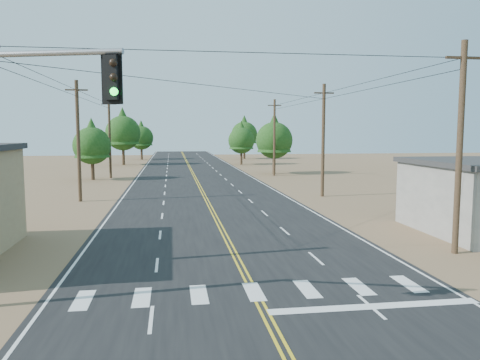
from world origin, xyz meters
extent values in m
cube|color=black|center=(0.00, 30.00, 0.01)|extent=(15.00, 200.00, 0.02)
cylinder|color=#4C3826|center=(-10.50, 32.00, 5.00)|extent=(0.30, 0.30, 10.00)
cube|color=#4C3826|center=(-10.50, 32.00, 9.20)|extent=(1.80, 0.12, 0.12)
cylinder|color=#4C3826|center=(-10.50, 52.00, 5.00)|extent=(0.30, 0.30, 10.00)
cube|color=#4C3826|center=(-10.50, 52.00, 9.20)|extent=(1.80, 0.12, 0.12)
cylinder|color=#4C3826|center=(10.50, 12.00, 5.00)|extent=(0.30, 0.30, 10.00)
cube|color=#4C3826|center=(10.50, 12.00, 9.20)|extent=(1.80, 0.12, 0.12)
cylinder|color=#4C3826|center=(10.50, 32.00, 5.00)|extent=(0.30, 0.30, 10.00)
cube|color=#4C3826|center=(10.50, 32.00, 9.20)|extent=(1.80, 0.12, 0.12)
cylinder|color=#4C3826|center=(10.50, 52.00, 5.00)|extent=(0.30, 0.30, 10.00)
cube|color=#4C3826|center=(10.50, 52.00, 9.20)|extent=(1.80, 0.12, 0.12)
cylinder|color=gray|center=(-7.60, 6.62, 8.08)|extent=(6.85, 2.25, 0.18)
cube|color=black|center=(-4.53, 5.68, 7.34)|extent=(0.48, 0.44, 1.25)
sphere|color=black|center=(-4.47, 5.49, 7.74)|extent=(0.23, 0.23, 0.23)
sphere|color=black|center=(-4.47, 5.49, 7.34)|extent=(0.23, 0.23, 0.23)
sphere|color=#0CE533|center=(-4.47, 5.49, 6.94)|extent=(0.23, 0.23, 0.23)
cylinder|color=#3F2D1E|center=(-12.35, 49.98, 1.35)|extent=(0.42, 0.42, 2.70)
cone|color=#194012|center=(-12.35, 49.98, 5.09)|extent=(4.19, 4.19, 4.79)
sphere|color=#194012|center=(-12.35, 49.98, 4.12)|extent=(4.49, 4.49, 4.49)
cylinder|color=#3F2D1E|center=(-11.22, 75.49, 1.81)|extent=(0.49, 0.49, 3.62)
cone|color=#194012|center=(-11.22, 75.49, 6.84)|extent=(5.63, 5.63, 6.44)
sphere|color=#194012|center=(-11.22, 75.49, 5.53)|extent=(6.04, 6.04, 6.04)
cylinder|color=#3F2D1E|center=(-9.04, 90.82, 1.47)|extent=(0.47, 0.47, 2.95)
cone|color=#194012|center=(-9.04, 90.82, 5.57)|extent=(4.59, 4.59, 5.24)
sphere|color=#194012|center=(-9.04, 90.82, 4.51)|extent=(4.92, 4.92, 4.92)
cylinder|color=#3F2D1E|center=(11.08, 54.70, 1.51)|extent=(0.43, 0.43, 3.02)
cone|color=#194012|center=(11.08, 54.70, 5.70)|extent=(4.69, 4.69, 5.36)
sphere|color=#194012|center=(11.08, 54.70, 4.61)|extent=(5.03, 5.03, 5.03)
cylinder|color=#3F2D1E|center=(9.30, 73.28, 1.39)|extent=(0.40, 0.40, 2.77)
cone|color=#194012|center=(9.30, 73.28, 5.24)|extent=(4.31, 4.31, 4.93)
sphere|color=#194012|center=(9.30, 73.28, 4.24)|extent=(4.62, 4.62, 4.62)
cylinder|color=#3F2D1E|center=(12.45, 90.17, 1.67)|extent=(0.50, 0.50, 3.35)
cone|color=#194012|center=(12.45, 90.17, 6.33)|extent=(5.21, 5.21, 5.95)
sphere|color=#194012|center=(12.45, 90.17, 5.12)|extent=(5.58, 5.58, 5.58)
camera|label=1|loc=(-2.89, -8.23, 5.82)|focal=35.00mm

